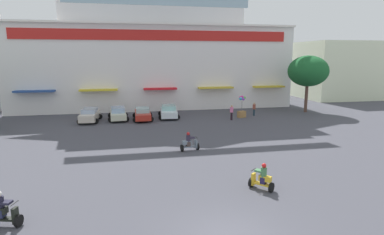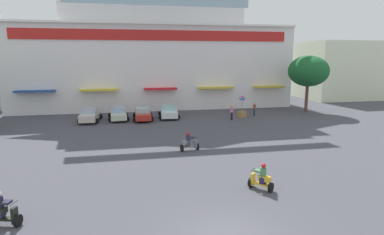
% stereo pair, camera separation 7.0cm
% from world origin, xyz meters
% --- Properties ---
extents(ground_plane, '(128.00, 128.00, 0.00)m').
position_xyz_m(ground_plane, '(0.00, 13.00, 0.00)').
color(ground_plane, '#45454E').
extents(colonial_building, '(37.39, 14.27, 21.88)m').
position_xyz_m(colonial_building, '(0.00, 35.19, 9.48)').
color(colonial_building, white).
rests_on(colonial_building, ground).
extents(flank_building_right, '(11.89, 10.65, 9.49)m').
position_xyz_m(flank_building_right, '(31.37, 38.08, 4.74)').
color(flank_building_right, silver).
rests_on(flank_building_right, ground).
extents(plaza_tree_1, '(4.93, 5.27, 7.19)m').
position_xyz_m(plaza_tree_1, '(18.61, 25.68, 5.24)').
color(plaza_tree_1, brown).
rests_on(plaza_tree_1, ground).
extents(parked_car_0, '(2.45, 4.35, 1.48)m').
position_xyz_m(parked_car_0, '(-7.99, 24.70, 0.75)').
color(parked_car_0, beige).
rests_on(parked_car_0, ground).
extents(parked_car_1, '(2.44, 4.40, 1.45)m').
position_xyz_m(parked_car_1, '(-4.98, 25.17, 0.73)').
color(parked_car_1, beige).
rests_on(parked_car_1, ground).
extents(parked_car_2, '(2.32, 4.43, 1.38)m').
position_xyz_m(parked_car_2, '(-2.24, 24.59, 0.71)').
color(parked_car_2, '#B52C21').
rests_on(parked_car_2, ground).
extents(parked_car_3, '(2.64, 4.38, 1.51)m').
position_xyz_m(parked_car_3, '(0.79, 25.24, 0.76)').
color(parked_car_3, white).
rests_on(parked_car_3, ground).
extents(scooter_rider_0, '(1.46, 0.73, 1.46)m').
position_xyz_m(scooter_rider_0, '(0.71, 11.87, 0.60)').
color(scooter_rider_0, black).
rests_on(scooter_rider_0, ground).
extents(scooter_rider_2, '(1.26, 1.32, 1.50)m').
position_xyz_m(scooter_rider_2, '(3.17, 4.06, 0.62)').
color(scooter_rider_2, black).
rests_on(scooter_rider_2, ground).
extents(scooter_rider_5, '(1.46, 0.87, 1.56)m').
position_xyz_m(scooter_rider_5, '(-9.04, 2.69, 0.64)').
color(scooter_rider_5, black).
rests_on(scooter_rider_5, ground).
extents(pedestrian_0, '(0.49, 0.49, 1.70)m').
position_xyz_m(pedestrian_0, '(7.57, 22.52, 0.96)').
color(pedestrian_0, black).
rests_on(pedestrian_0, ground).
extents(pedestrian_1, '(0.50, 0.50, 1.60)m').
position_xyz_m(pedestrian_1, '(11.10, 24.58, 0.90)').
color(pedestrian_1, '#1D323F').
rests_on(pedestrian_1, ground).
extents(balloon_vendor_cart, '(1.06, 0.89, 2.59)m').
position_xyz_m(balloon_vendor_cart, '(9.22, 23.76, 1.05)').
color(balloon_vendor_cart, '#A07441').
rests_on(balloon_vendor_cart, ground).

